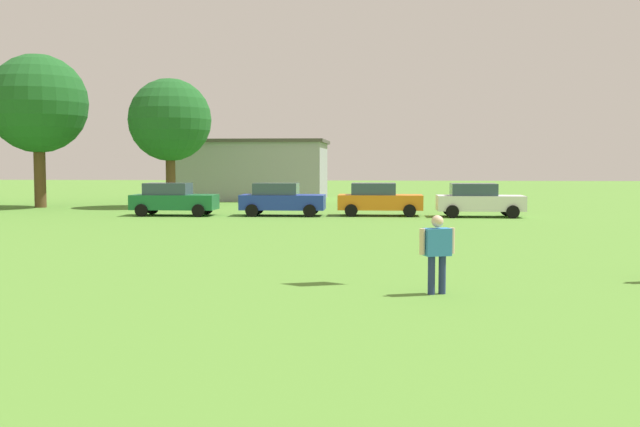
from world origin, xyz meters
TOP-DOWN VIEW (x-y plane):
  - ground_plane at (0.00, 30.00)m, footprint 160.00×160.00m
  - adult_bystander at (6.80, 15.85)m, footprint 0.75×0.47m
  - parked_car_green_0 at (-5.02, 37.73)m, footprint 4.30×2.02m
  - parked_car_blue_1 at (0.55, 38.05)m, footprint 4.30×2.02m
  - parked_car_orange_2 at (5.54, 38.47)m, footprint 4.30×2.02m
  - parked_car_white_3 at (10.54, 38.03)m, footprint 4.30×2.02m
  - tree_center at (-14.91, 43.72)m, footprint 5.91×5.91m
  - tree_far_right at (-7.17, 44.86)m, footprint 5.02×5.02m
  - house_left at (-3.62, 54.64)m, footprint 10.63×7.79m

SIDE VIEW (x-z plane):
  - ground_plane at x=0.00m, z-range 0.00..0.00m
  - parked_car_green_0 at x=-5.02m, z-range 0.02..1.70m
  - parked_car_blue_1 at x=0.55m, z-range 0.02..1.70m
  - parked_car_orange_2 at x=5.54m, z-range 0.02..1.70m
  - parked_car_white_3 at x=10.54m, z-range 0.02..1.70m
  - adult_bystander at x=6.80m, z-range 0.15..1.81m
  - house_left at x=-3.62m, z-range 0.01..4.37m
  - tree_far_right at x=-7.17m, z-range 1.37..9.20m
  - tree_center at x=-14.91m, z-range 1.61..10.83m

